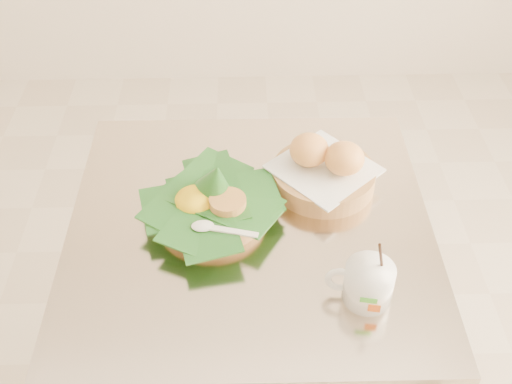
{
  "coord_description": "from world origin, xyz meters",
  "views": [
    {
      "loc": [
        0.11,
        -0.86,
        1.62
      ],
      "look_at": [
        0.13,
        0.04,
        0.82
      ],
      "focal_mm": 45.0,
      "sensor_mm": 36.0,
      "label": 1
    }
  ],
  "objects_px": {
    "rice_basket": "(211,201)",
    "bread_basket": "(324,170)",
    "cafe_table": "(251,296)",
    "coffee_mug": "(367,282)"
  },
  "relations": [
    {
      "from": "cafe_table",
      "to": "bread_basket",
      "type": "bearing_deg",
      "value": 36.01
    },
    {
      "from": "rice_basket",
      "to": "coffee_mug",
      "type": "height_order",
      "value": "coffee_mug"
    },
    {
      "from": "rice_basket",
      "to": "bread_basket",
      "type": "bearing_deg",
      "value": 20.28
    },
    {
      "from": "rice_basket",
      "to": "cafe_table",
      "type": "bearing_deg",
      "value": -20.29
    },
    {
      "from": "rice_basket",
      "to": "coffee_mug",
      "type": "xyz_separation_m",
      "value": [
        0.27,
        -0.22,
        0.0
      ]
    },
    {
      "from": "bread_basket",
      "to": "cafe_table",
      "type": "bearing_deg",
      "value": -143.99
    },
    {
      "from": "cafe_table",
      "to": "coffee_mug",
      "type": "height_order",
      "value": "coffee_mug"
    },
    {
      "from": "rice_basket",
      "to": "bread_basket",
      "type": "xyz_separation_m",
      "value": [
        0.23,
        0.08,
        0.0
      ]
    },
    {
      "from": "cafe_table",
      "to": "coffee_mug",
      "type": "bearing_deg",
      "value": -44.09
    },
    {
      "from": "rice_basket",
      "to": "bread_basket",
      "type": "relative_size",
      "value": 1.05
    }
  ]
}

